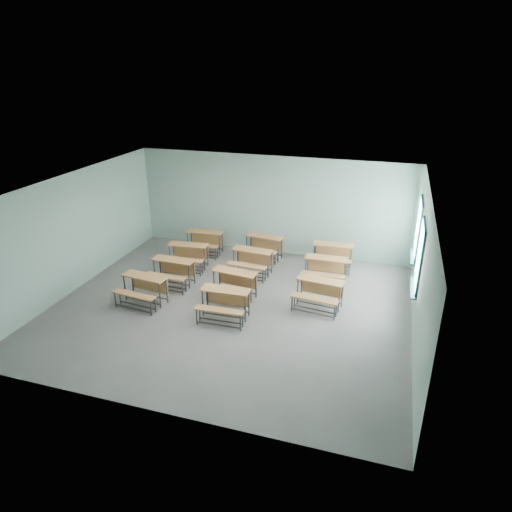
{
  "coord_description": "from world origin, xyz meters",
  "views": [
    {
      "loc": [
        3.69,
        -9.71,
        5.91
      ],
      "look_at": [
        0.32,
        1.2,
        1.0
      ],
      "focal_mm": 32.0,
      "sensor_mm": 36.0,
      "label": 1
    }
  ],
  "objects_px": {
    "desk_unit_r3c2": "(333,253)",
    "desk_unit_r1c0": "(172,269)",
    "desk_unit_r0c1": "(224,300)",
    "desk_unit_r1c2": "(319,290)",
    "desk_unit_r3c1": "(263,244)",
    "desk_unit_r2c2": "(325,267)",
    "desk_unit_r0c0": "(143,286)",
    "desk_unit_r2c1": "(251,259)",
    "desk_unit_r2c0": "(187,253)",
    "desk_unit_r3c0": "(204,239)",
    "desk_unit_r1c1": "(233,281)"
  },
  "relations": [
    {
      "from": "desk_unit_r3c1",
      "to": "desk_unit_r3c0",
      "type": "bearing_deg",
      "value": -167.66
    },
    {
      "from": "desk_unit_r0c0",
      "to": "desk_unit_r3c0",
      "type": "xyz_separation_m",
      "value": [
        0.18,
        3.59,
        0.0
      ]
    },
    {
      "from": "desk_unit_r3c0",
      "to": "desk_unit_r3c2",
      "type": "height_order",
      "value": "same"
    },
    {
      "from": "desk_unit_r2c2",
      "to": "desk_unit_r3c1",
      "type": "relative_size",
      "value": 0.93
    },
    {
      "from": "desk_unit_r0c0",
      "to": "desk_unit_r2c1",
      "type": "relative_size",
      "value": 1.02
    },
    {
      "from": "desk_unit_r2c1",
      "to": "desk_unit_r3c0",
      "type": "xyz_separation_m",
      "value": [
        -1.97,
        1.05,
        0.0
      ]
    },
    {
      "from": "desk_unit_r1c2",
      "to": "desk_unit_r3c0",
      "type": "xyz_separation_m",
      "value": [
        -4.24,
        2.45,
        0.0
      ]
    },
    {
      "from": "desk_unit_r2c1",
      "to": "desk_unit_r2c2",
      "type": "relative_size",
      "value": 1.04
    },
    {
      "from": "desk_unit_r1c0",
      "to": "desk_unit_r1c1",
      "type": "relative_size",
      "value": 0.96
    },
    {
      "from": "desk_unit_r1c0",
      "to": "desk_unit_r2c1",
      "type": "bearing_deg",
      "value": 37.22
    },
    {
      "from": "desk_unit_r3c1",
      "to": "desk_unit_r2c2",
      "type": "bearing_deg",
      "value": -20.45
    },
    {
      "from": "desk_unit_r2c1",
      "to": "desk_unit_r1c1",
      "type": "bearing_deg",
      "value": -85.91
    },
    {
      "from": "desk_unit_r1c0",
      "to": "desk_unit_r3c0",
      "type": "xyz_separation_m",
      "value": [
        -0.06,
        2.39,
        0.0
      ]
    },
    {
      "from": "desk_unit_r1c0",
      "to": "desk_unit_r2c0",
      "type": "bearing_deg",
      "value": 95.87
    },
    {
      "from": "desk_unit_r0c0",
      "to": "desk_unit_r1c2",
      "type": "bearing_deg",
      "value": 20.81
    },
    {
      "from": "desk_unit_r1c1",
      "to": "desk_unit_r3c1",
      "type": "xyz_separation_m",
      "value": [
        0.01,
        2.79,
        0.0
      ]
    },
    {
      "from": "desk_unit_r0c1",
      "to": "desk_unit_r2c2",
      "type": "bearing_deg",
      "value": 50.52
    },
    {
      "from": "desk_unit_r3c1",
      "to": "desk_unit_r0c0",
      "type": "bearing_deg",
      "value": -112.28
    },
    {
      "from": "desk_unit_r1c1",
      "to": "desk_unit_r2c2",
      "type": "relative_size",
      "value": 1.06
    },
    {
      "from": "desk_unit_r2c0",
      "to": "desk_unit_r3c1",
      "type": "xyz_separation_m",
      "value": [
        1.99,
        1.39,
        0.0
      ]
    },
    {
      "from": "desk_unit_r2c0",
      "to": "desk_unit_r3c2",
      "type": "height_order",
      "value": "same"
    },
    {
      "from": "desk_unit_r2c2",
      "to": "desk_unit_r3c0",
      "type": "xyz_separation_m",
      "value": [
        -4.17,
        1.0,
        0.0
      ]
    },
    {
      "from": "desk_unit_r0c1",
      "to": "desk_unit_r3c1",
      "type": "height_order",
      "value": "same"
    },
    {
      "from": "desk_unit_r1c2",
      "to": "desk_unit_r2c2",
      "type": "relative_size",
      "value": 1.07
    },
    {
      "from": "desk_unit_r1c1",
      "to": "desk_unit_r2c0",
      "type": "relative_size",
      "value": 1.01
    },
    {
      "from": "desk_unit_r2c0",
      "to": "desk_unit_r0c0",
      "type": "bearing_deg",
      "value": -99.61
    },
    {
      "from": "desk_unit_r3c0",
      "to": "desk_unit_r3c2",
      "type": "distance_m",
      "value": 4.22
    },
    {
      "from": "desk_unit_r0c1",
      "to": "desk_unit_r1c2",
      "type": "xyz_separation_m",
      "value": [
        2.12,
        1.22,
        0.0
      ]
    },
    {
      "from": "desk_unit_r1c2",
      "to": "desk_unit_r1c1",
      "type": "bearing_deg",
      "value": -168.96
    },
    {
      "from": "desk_unit_r0c0",
      "to": "desk_unit_r2c1",
      "type": "bearing_deg",
      "value": 56.08
    },
    {
      "from": "desk_unit_r0c0",
      "to": "desk_unit_r3c1",
      "type": "xyz_separation_m",
      "value": [
        2.16,
        3.76,
        0.0
      ]
    },
    {
      "from": "desk_unit_r1c0",
      "to": "desk_unit_r1c1",
      "type": "height_order",
      "value": "same"
    },
    {
      "from": "desk_unit_r1c1",
      "to": "desk_unit_r1c2",
      "type": "height_order",
      "value": "same"
    },
    {
      "from": "desk_unit_r0c0",
      "to": "desk_unit_r3c0",
      "type": "relative_size",
      "value": 1.03
    },
    {
      "from": "desk_unit_r1c0",
      "to": "desk_unit_r2c0",
      "type": "distance_m",
      "value": 1.17
    },
    {
      "from": "desk_unit_r1c0",
      "to": "desk_unit_r3c1",
      "type": "height_order",
      "value": "same"
    },
    {
      "from": "desk_unit_r0c1",
      "to": "desk_unit_r3c2",
      "type": "height_order",
      "value": "same"
    },
    {
      "from": "desk_unit_r1c2",
      "to": "desk_unit_r3c2",
      "type": "relative_size",
      "value": 1.04
    },
    {
      "from": "desk_unit_r3c1",
      "to": "desk_unit_r3c2",
      "type": "distance_m",
      "value": 2.24
    },
    {
      "from": "desk_unit_r1c2",
      "to": "desk_unit_r2c2",
      "type": "height_order",
      "value": "same"
    },
    {
      "from": "desk_unit_r2c0",
      "to": "desk_unit_r3c2",
      "type": "distance_m",
      "value": 4.43
    },
    {
      "from": "desk_unit_r1c1",
      "to": "desk_unit_r1c2",
      "type": "distance_m",
      "value": 2.28
    },
    {
      "from": "desk_unit_r0c0",
      "to": "desk_unit_r1c1",
      "type": "distance_m",
      "value": 2.36
    },
    {
      "from": "desk_unit_r1c0",
      "to": "desk_unit_r3c0",
      "type": "distance_m",
      "value": 2.39
    },
    {
      "from": "desk_unit_r2c0",
      "to": "desk_unit_r1c1",
      "type": "bearing_deg",
      "value": -40.76
    },
    {
      "from": "desk_unit_r2c1",
      "to": "desk_unit_r3c1",
      "type": "relative_size",
      "value": 0.97
    },
    {
      "from": "desk_unit_r3c2",
      "to": "desk_unit_r1c0",
      "type": "bearing_deg",
      "value": -152.31
    },
    {
      "from": "desk_unit_r1c2",
      "to": "desk_unit_r2c1",
      "type": "bearing_deg",
      "value": 155.04
    },
    {
      "from": "desk_unit_r0c0",
      "to": "desk_unit_r2c0",
      "type": "bearing_deg",
      "value": 92.41
    },
    {
      "from": "desk_unit_r0c0",
      "to": "desk_unit_r3c0",
      "type": "height_order",
      "value": "same"
    }
  ]
}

